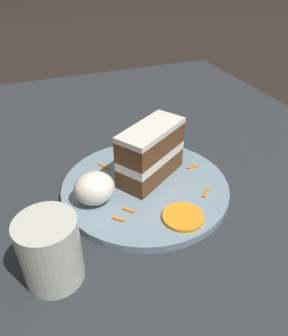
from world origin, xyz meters
TOP-DOWN VIEW (x-y plane):
  - ground_plane at (0.00, 0.00)m, footprint 6.00×6.00m
  - dining_table at (0.00, 0.00)m, footprint 0.95×1.20m
  - plate at (0.00, 0.03)m, footprint 0.28×0.28m
  - cake_slice at (-0.02, 0.01)m, footprint 0.13×0.11m
  - cream_dollop at (0.09, 0.04)m, footprint 0.06×0.06m
  - orange_garnish at (-0.02, 0.12)m, footprint 0.06×0.06m
  - carrot_shreds_scatter at (-0.01, 0.04)m, footprint 0.19×0.16m
  - drinking_glass at (0.17, 0.15)m, footprint 0.07×0.07m

SIDE VIEW (x-z plane):
  - ground_plane at x=0.00m, z-range 0.00..0.00m
  - dining_table at x=0.00m, z-range 0.00..0.02m
  - plate at x=0.00m, z-range 0.02..0.04m
  - carrot_shreds_scatter at x=-0.01m, z-range 0.04..0.04m
  - orange_garnish at x=-0.02m, z-range 0.04..0.04m
  - cream_dollop at x=0.09m, z-range 0.04..0.09m
  - drinking_glass at x=0.17m, z-range 0.02..0.11m
  - cake_slice at x=-0.02m, z-range 0.04..0.13m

